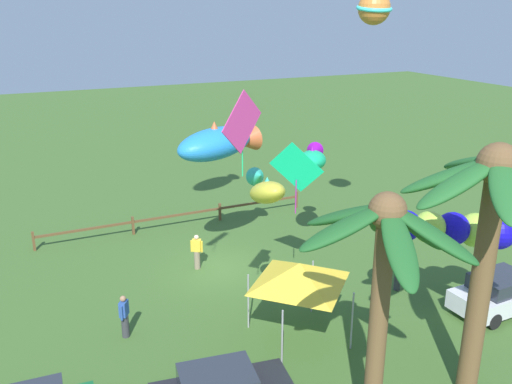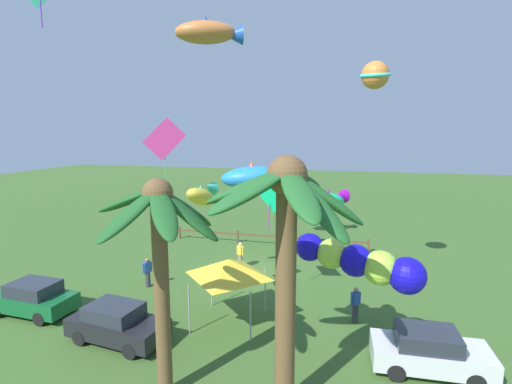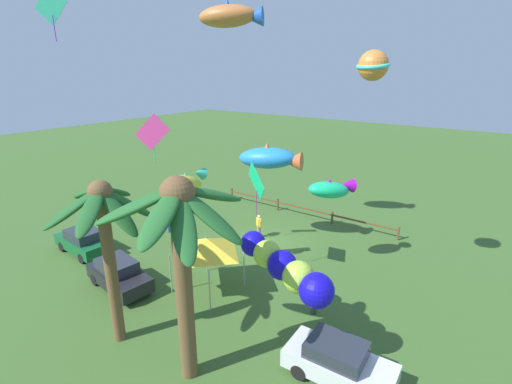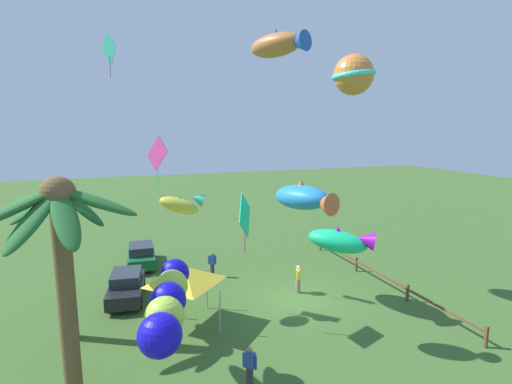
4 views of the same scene
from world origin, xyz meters
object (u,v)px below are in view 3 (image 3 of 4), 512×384
object	(u,v)px
festival_tent	(207,245)
kite_fish_2	(188,181)
kite_fish_6	(231,16)
parked_car_2	(338,362)
spectator_0	(314,298)
spectator_1	(173,232)
kite_tube_4	(286,268)
parked_car_1	(83,241)
spectator_2	(259,226)
kite_fish_7	(332,189)
kite_ball_1	(373,65)
palm_tree_0	(105,223)
palm_tree_1	(179,231)
kite_fish_0	(271,158)
kite_diamond_5	(51,6)
kite_diamond_3	(256,182)
kite_diamond_8	(152,133)

from	to	relation	value
festival_tent	kite_fish_2	xyz separation A→B (m)	(1.20, -0.14, 3.08)
kite_fish_2	kite_fish_6	world-z (taller)	kite_fish_6
parked_car_2	spectator_0	world-z (taller)	spectator_0
festival_tent	spectator_1	bearing A→B (deg)	-25.36
kite_tube_4	parked_car_1	bearing A→B (deg)	0.02
spectator_2	festival_tent	bearing A→B (deg)	102.41
spectator_2	kite_tube_4	bearing A→B (deg)	130.62
spectator_1	kite_fish_7	distance (m)	10.49
kite_ball_1	kite_fish_7	world-z (taller)	kite_ball_1
kite_ball_1	kite_fish_2	distance (m)	9.96
kite_fish_2	kite_fish_7	bearing A→B (deg)	-131.48
palm_tree_0	palm_tree_1	size ratio (longest dim) A/B	0.91
kite_fish_2	kite_fish_0	bearing A→B (deg)	-97.58
festival_tent	kite_fish_7	world-z (taller)	kite_fish_7
palm_tree_0	kite_ball_1	world-z (taller)	kite_ball_1
spectator_2	kite_fish_6	xyz separation A→B (m)	(1.45, 0.70, 12.74)
palm_tree_0	parked_car_1	distance (m)	10.12
palm_tree_0	kite_ball_1	bearing A→B (deg)	-123.35
kite_tube_4	kite_diamond_5	world-z (taller)	kite_diamond_5
kite_diamond_3	kite_fish_6	bearing A→B (deg)	-38.95
spectator_0	spectator_1	world-z (taller)	same
palm_tree_0	kite_diamond_3	distance (m)	7.60
spectator_0	kite_ball_1	xyz separation A→B (m)	(-0.53, -3.45, 10.05)
kite_fish_2	kite_fish_7	xyz separation A→B (m)	(-5.03, -5.69, -0.97)
palm_tree_0	spectator_1	world-z (taller)	palm_tree_0
spectator_1	kite_fish_0	distance (m)	7.87
kite_fish_0	kite_tube_4	xyz separation A→B (m)	(-5.78, 7.68, -1.94)
festival_tent	kite_tube_4	distance (m)	5.71
parked_car_2	kite_fish_2	distance (m)	10.31
spectator_1	kite_ball_1	xyz separation A→B (m)	(-11.24, -2.21, 10.05)
palm_tree_0	parked_car_1	bearing A→B (deg)	-22.23
festival_tent	kite_ball_1	xyz separation A→B (m)	(-5.83, -4.77, 8.39)
spectator_2	kite_fish_0	distance (m)	4.93
palm_tree_1	kite_fish_2	xyz separation A→B (m)	(4.40, -4.71, -0.22)
spectator_0	kite_fish_7	size ratio (longest dim) A/B	0.56
palm_tree_0	spectator_0	size ratio (longest dim) A/B	4.34
palm_tree_0	kite_fish_7	distance (m)	11.58
palm_tree_1	kite_diamond_8	world-z (taller)	kite_diamond_8
palm_tree_1	kite_diamond_5	distance (m)	12.04
kite_tube_4	kite_diamond_8	world-z (taller)	kite_diamond_8
palm_tree_0	kite_diamond_8	distance (m)	5.23
spectator_0	kite_fish_6	world-z (taller)	kite_fish_6
festival_tent	kite_tube_4	xyz separation A→B (m)	(-5.39, 1.44, 1.21)
parked_car_2	kite_tube_4	size ratio (longest dim) A/B	0.88
palm_tree_0	spectator_2	size ratio (longest dim) A/B	4.34
parked_car_2	kite_fish_7	distance (m)	9.24
kite_fish_2	kite_diamond_8	size ratio (longest dim) A/B	0.97
parked_car_1	spectator_0	world-z (taller)	spectator_0
parked_car_2	kite_fish_2	size ratio (longest dim) A/B	1.71
kite_fish_0	kite_ball_1	world-z (taller)	kite_ball_1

